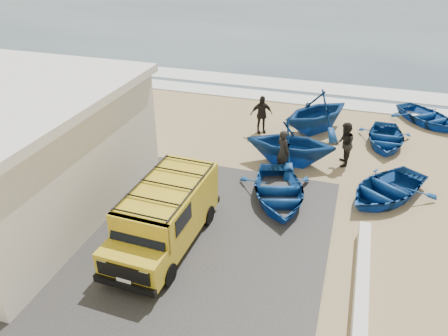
# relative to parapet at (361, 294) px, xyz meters

# --- Properties ---
(ground) EXTENTS (160.00, 160.00, 0.00)m
(ground) POSITION_rel_parapet_xyz_m (-5.00, 3.00, -0.28)
(ground) COLOR tan
(slab) EXTENTS (12.00, 10.00, 0.05)m
(slab) POSITION_rel_parapet_xyz_m (-7.00, 1.00, -0.25)
(slab) COLOR #3A3835
(slab) RESTS_ON ground
(surf_line) EXTENTS (180.00, 1.60, 0.06)m
(surf_line) POSITION_rel_parapet_xyz_m (-5.00, 15.00, -0.25)
(surf_line) COLOR white
(surf_line) RESTS_ON ground
(surf_wash) EXTENTS (180.00, 2.20, 0.04)m
(surf_wash) POSITION_rel_parapet_xyz_m (-5.00, 17.50, -0.26)
(surf_wash) COLOR white
(surf_wash) RESTS_ON ground
(parapet) EXTENTS (0.35, 6.00, 0.55)m
(parapet) POSITION_rel_parapet_xyz_m (0.00, 0.00, 0.00)
(parapet) COLOR silver
(parapet) RESTS_ON ground
(van) EXTENTS (2.11, 4.88, 2.06)m
(van) POSITION_rel_parapet_xyz_m (-6.01, 0.77, 0.83)
(van) COLOR gold
(van) RESTS_ON ground
(boat_near_left) EXTENTS (3.79, 4.52, 0.80)m
(boat_near_left) POSITION_rel_parapet_xyz_m (-3.09, 4.22, 0.13)
(boat_near_left) COLOR navy
(boat_near_left) RESTS_ON ground
(boat_near_right) EXTENTS (4.43, 4.71, 0.79)m
(boat_near_right) POSITION_rel_parapet_xyz_m (0.68, 5.59, 0.12)
(boat_near_right) COLOR navy
(boat_near_right) RESTS_ON ground
(boat_mid_left) EXTENTS (3.80, 3.31, 1.96)m
(boat_mid_left) POSITION_rel_parapet_xyz_m (-3.20, 7.19, 0.70)
(boat_mid_left) COLOR navy
(boat_mid_left) RESTS_ON ground
(boat_mid_right) EXTENTS (2.46, 3.43, 0.71)m
(boat_mid_right) POSITION_rel_parapet_xyz_m (0.71, 10.27, 0.08)
(boat_mid_right) COLOR navy
(boat_mid_right) RESTS_ON ground
(boat_far_left) EXTENTS (5.08, 5.18, 2.07)m
(boat_far_left) POSITION_rel_parapet_xyz_m (-2.56, 10.89, 0.76)
(boat_far_left) COLOR navy
(boat_far_left) RESTS_ON ground
(boat_far_right) EXTENTS (4.23, 4.36, 0.74)m
(boat_far_right) POSITION_rel_parapet_xyz_m (2.77, 13.52, 0.09)
(boat_far_right) COLOR navy
(boat_far_right) RESTS_ON ground
(fisherman_front) EXTENTS (0.79, 0.77, 1.84)m
(fisherman_front) POSITION_rel_parapet_xyz_m (-3.37, 6.42, 0.64)
(fisherman_front) COLOR black
(fisherman_front) RESTS_ON ground
(fisherman_middle) EXTENTS (0.79, 0.98, 1.91)m
(fisherman_middle) POSITION_rel_parapet_xyz_m (-1.04, 7.72, 0.68)
(fisherman_middle) COLOR black
(fisherman_middle) RESTS_ON ground
(fisherman_back) EXTENTS (1.18, 0.89, 1.87)m
(fisherman_back) POSITION_rel_parapet_xyz_m (-5.09, 9.96, 0.66)
(fisherman_back) COLOR black
(fisherman_back) RESTS_ON ground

